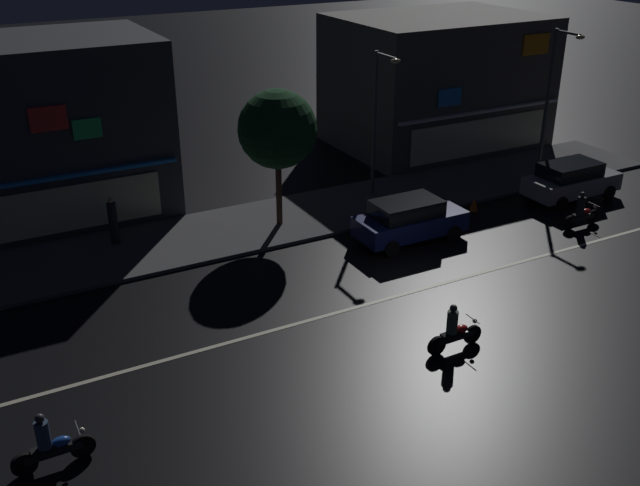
{
  "coord_description": "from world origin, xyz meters",
  "views": [
    {
      "loc": [
        -13.39,
        -17.55,
        11.86
      ],
      "look_at": [
        -2.49,
        2.75,
        1.14
      ],
      "focal_mm": 41.12,
      "sensor_mm": 36.0,
      "label": 1
    }
  ],
  "objects_px": {
    "parked_car_trailing": "(571,180)",
    "streetlamp_mid": "(553,90)",
    "parked_car_near_kerb": "(409,219)",
    "motorcycle_lead": "(582,212)",
    "streetlamp_west": "(378,112)",
    "pedestrian_on_sidewalk": "(113,222)",
    "motorcycle_following": "(454,331)",
    "motorcycle_opposite_lane": "(50,444)",
    "traffic_cone": "(474,204)"
  },
  "relations": [
    {
      "from": "pedestrian_on_sidewalk",
      "to": "motorcycle_opposite_lane",
      "type": "height_order",
      "value": "pedestrian_on_sidewalk"
    },
    {
      "from": "motorcycle_following",
      "to": "motorcycle_opposite_lane",
      "type": "xyz_separation_m",
      "value": [
        -11.19,
        0.45,
        0.0
      ]
    },
    {
      "from": "pedestrian_on_sidewalk",
      "to": "parked_car_near_kerb",
      "type": "bearing_deg",
      "value": 8.32
    },
    {
      "from": "pedestrian_on_sidewalk",
      "to": "traffic_cone",
      "type": "relative_size",
      "value": 3.33
    },
    {
      "from": "streetlamp_west",
      "to": "parked_car_trailing",
      "type": "relative_size",
      "value": 1.45
    },
    {
      "from": "pedestrian_on_sidewalk",
      "to": "motorcycle_lead",
      "type": "relative_size",
      "value": 0.96
    },
    {
      "from": "parked_car_near_kerb",
      "to": "motorcycle_lead",
      "type": "bearing_deg",
      "value": 161.99
    },
    {
      "from": "pedestrian_on_sidewalk",
      "to": "parked_car_trailing",
      "type": "bearing_deg",
      "value": 20.42
    },
    {
      "from": "parked_car_trailing",
      "to": "streetlamp_west",
      "type": "bearing_deg",
      "value": -27.93
    },
    {
      "from": "streetlamp_mid",
      "to": "motorcycle_following",
      "type": "height_order",
      "value": "streetlamp_mid"
    },
    {
      "from": "streetlamp_mid",
      "to": "parked_car_trailing",
      "type": "distance_m",
      "value": 4.39
    },
    {
      "from": "streetlamp_mid",
      "to": "traffic_cone",
      "type": "relative_size",
      "value": 12.16
    },
    {
      "from": "streetlamp_mid",
      "to": "motorcycle_following",
      "type": "bearing_deg",
      "value": -142.31
    },
    {
      "from": "streetlamp_mid",
      "to": "parked_car_trailing",
      "type": "bearing_deg",
      "value": -110.41
    },
    {
      "from": "streetlamp_west",
      "to": "motorcycle_lead",
      "type": "relative_size",
      "value": 3.29
    },
    {
      "from": "pedestrian_on_sidewalk",
      "to": "motorcycle_following",
      "type": "bearing_deg",
      "value": -25.81
    },
    {
      "from": "streetlamp_west",
      "to": "parked_car_trailing",
      "type": "height_order",
      "value": "streetlamp_west"
    },
    {
      "from": "streetlamp_mid",
      "to": "parked_car_near_kerb",
      "type": "bearing_deg",
      "value": -162.49
    },
    {
      "from": "motorcycle_lead",
      "to": "streetlamp_west",
      "type": "bearing_deg",
      "value": 125.9
    },
    {
      "from": "pedestrian_on_sidewalk",
      "to": "motorcycle_following",
      "type": "distance_m",
      "value": 13.67
    },
    {
      "from": "parked_car_near_kerb",
      "to": "motorcycle_lead",
      "type": "relative_size",
      "value": 2.26
    },
    {
      "from": "motorcycle_following",
      "to": "streetlamp_west",
      "type": "bearing_deg",
      "value": -110.78
    },
    {
      "from": "motorcycle_lead",
      "to": "motorcycle_opposite_lane",
      "type": "distance_m",
      "value": 21.64
    },
    {
      "from": "parked_car_trailing",
      "to": "motorcycle_opposite_lane",
      "type": "height_order",
      "value": "parked_car_trailing"
    },
    {
      "from": "parked_car_near_kerb",
      "to": "streetlamp_west",
      "type": "bearing_deg",
      "value": -105.46
    },
    {
      "from": "streetlamp_west",
      "to": "pedestrian_on_sidewalk",
      "type": "xyz_separation_m",
      "value": [
        -11.3,
        0.51,
        -2.89
      ]
    },
    {
      "from": "parked_car_trailing",
      "to": "motorcycle_lead",
      "type": "bearing_deg",
      "value": 52.2
    },
    {
      "from": "motorcycle_following",
      "to": "motorcycle_opposite_lane",
      "type": "distance_m",
      "value": 11.2
    },
    {
      "from": "parked_car_trailing",
      "to": "streetlamp_mid",
      "type": "bearing_deg",
      "value": -110.41
    },
    {
      "from": "streetlamp_west",
      "to": "pedestrian_on_sidewalk",
      "type": "relative_size",
      "value": 3.42
    },
    {
      "from": "parked_car_near_kerb",
      "to": "parked_car_trailing",
      "type": "height_order",
      "value": "same"
    },
    {
      "from": "streetlamp_west",
      "to": "motorcycle_opposite_lane",
      "type": "distance_m",
      "value": 19.27
    },
    {
      "from": "streetlamp_west",
      "to": "parked_car_trailing",
      "type": "xyz_separation_m",
      "value": [
        7.57,
        -4.01,
        -3.02
      ]
    },
    {
      "from": "parked_car_trailing",
      "to": "motorcycle_following",
      "type": "xyz_separation_m",
      "value": [
        -11.98,
        -7.27,
        -0.24
      ]
    },
    {
      "from": "parked_car_trailing",
      "to": "motorcycle_opposite_lane",
      "type": "distance_m",
      "value": 24.15
    },
    {
      "from": "streetlamp_west",
      "to": "traffic_cone",
      "type": "distance_m",
      "value": 5.63
    },
    {
      "from": "parked_car_near_kerb",
      "to": "motorcycle_opposite_lane",
      "type": "bearing_deg",
      "value": 24.34
    },
    {
      "from": "parked_car_near_kerb",
      "to": "motorcycle_lead",
      "type": "xyz_separation_m",
      "value": [
        6.81,
        -2.21,
        -0.24
      ]
    },
    {
      "from": "streetlamp_west",
      "to": "motorcycle_lead",
      "type": "height_order",
      "value": "streetlamp_west"
    },
    {
      "from": "streetlamp_west",
      "to": "streetlamp_mid",
      "type": "height_order",
      "value": "streetlamp_mid"
    },
    {
      "from": "streetlamp_mid",
      "to": "motorcycle_following",
      "type": "xyz_separation_m",
      "value": [
        -13.01,
        -10.05,
        -3.48
      ]
    },
    {
      "from": "motorcycle_lead",
      "to": "motorcycle_opposite_lane",
      "type": "bearing_deg",
      "value": -173.26
    },
    {
      "from": "pedestrian_on_sidewalk",
      "to": "motorcycle_following",
      "type": "height_order",
      "value": "pedestrian_on_sidewalk"
    },
    {
      "from": "streetlamp_west",
      "to": "motorcycle_following",
      "type": "distance_m",
      "value": 12.55
    },
    {
      "from": "motorcycle_lead",
      "to": "motorcycle_following",
      "type": "distance_m",
      "value": 11.09
    },
    {
      "from": "parked_car_near_kerb",
      "to": "motorcycle_following",
      "type": "bearing_deg",
      "value": 65.23
    },
    {
      "from": "parked_car_trailing",
      "to": "traffic_cone",
      "type": "relative_size",
      "value": 7.82
    },
    {
      "from": "motorcycle_lead",
      "to": "pedestrian_on_sidewalk",
      "type": "bearing_deg",
      "value": 152.65
    },
    {
      "from": "streetlamp_mid",
      "to": "parked_car_near_kerb",
      "type": "xyz_separation_m",
      "value": [
        -9.8,
        -3.09,
        -3.24
      ]
    },
    {
      "from": "streetlamp_west",
      "to": "pedestrian_on_sidewalk",
      "type": "distance_m",
      "value": 11.68
    }
  ]
}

